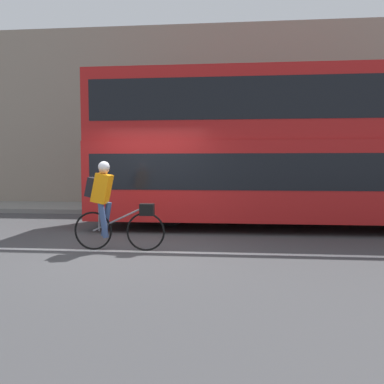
% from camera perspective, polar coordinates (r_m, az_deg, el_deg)
% --- Properties ---
extents(ground_plane, '(80.00, 80.00, 0.00)m').
position_cam_1_polar(ground_plane, '(7.31, -8.89, -8.61)').
color(ground_plane, '#424244').
extents(road_center_line, '(50.00, 0.14, 0.01)m').
position_cam_1_polar(road_center_line, '(7.13, -9.27, -8.91)').
color(road_center_line, silver).
rests_on(road_center_line, ground_plane).
extents(sidewalk_curb, '(60.00, 2.52, 0.15)m').
position_cam_1_polar(sidewalk_curb, '(13.25, -2.43, -2.51)').
color(sidewalk_curb, gray).
rests_on(sidewalk_curb, ground_plane).
extents(building_facade, '(60.00, 0.30, 6.87)m').
position_cam_1_polar(building_facade, '(14.67, -1.73, 11.30)').
color(building_facade, gray).
rests_on(building_facade, ground_plane).
extents(bus, '(9.93, 2.55, 3.86)m').
position_cam_1_polar(bus, '(9.88, 14.58, 7.04)').
color(bus, black).
rests_on(bus, ground_plane).
extents(cyclist_on_bike, '(1.74, 0.32, 1.68)m').
position_cam_1_polar(cyclist_on_bike, '(7.17, -12.47, -1.64)').
color(cyclist_on_bike, black).
rests_on(cyclist_on_bike, ground_plane).
extents(trash_bin, '(0.52, 0.52, 0.89)m').
position_cam_1_polar(trash_bin, '(13.31, -8.17, -0.27)').
color(trash_bin, '#194C23').
rests_on(trash_bin, sidewalk_curb).
extents(street_sign_post, '(0.36, 0.09, 2.35)m').
position_cam_1_polar(street_sign_post, '(13.75, -14.96, 3.42)').
color(street_sign_post, '#59595B').
rests_on(street_sign_post, sidewalk_curb).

